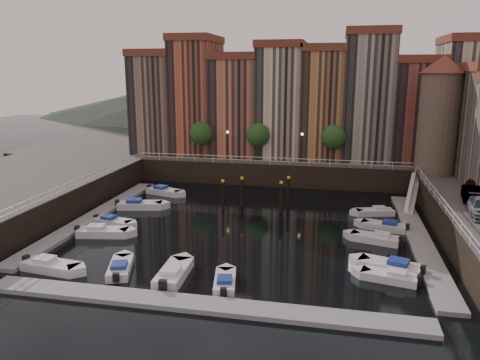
% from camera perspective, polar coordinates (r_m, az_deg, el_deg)
% --- Properties ---
extents(ground, '(200.00, 200.00, 0.00)m').
position_cam_1_polar(ground, '(47.15, 0.83, -5.49)').
color(ground, black).
rests_on(ground, ground).
extents(quay_far, '(80.00, 20.00, 3.00)m').
position_cam_1_polar(quay_far, '(71.65, 4.80, 2.25)').
color(quay_far, black).
rests_on(quay_far, ground).
extents(dock_left, '(2.00, 28.00, 0.35)m').
position_cam_1_polar(dock_left, '(51.65, -17.38, -4.22)').
color(dock_left, gray).
rests_on(dock_left, ground).
extents(dock_right, '(2.00, 28.00, 0.35)m').
position_cam_1_polar(dock_right, '(46.03, 20.93, -6.65)').
color(dock_right, gray).
rests_on(dock_right, ground).
extents(dock_near, '(30.00, 2.00, 0.35)m').
position_cam_1_polar(dock_near, '(31.88, -5.21, -14.85)').
color(dock_near, gray).
rests_on(dock_near, ground).
extents(mountains, '(145.00, 100.00, 18.00)m').
position_cam_1_polar(mountains, '(154.14, 9.43, 10.43)').
color(mountains, '#2D382D').
rests_on(mountains, ground).
extents(far_terrace, '(48.70, 10.30, 17.50)m').
position_cam_1_polar(far_terrace, '(67.65, 7.51, 9.61)').
color(far_terrace, '#866855').
rests_on(far_terrace, quay_far).
extents(corner_tower, '(5.20, 5.20, 13.80)m').
position_cam_1_polar(corner_tower, '(59.66, 23.11, 7.45)').
color(corner_tower, '#6B5B4C').
rests_on(corner_tower, quay_right).
extents(promenade_trees, '(21.20, 3.20, 5.20)m').
position_cam_1_polar(promenade_trees, '(63.38, 2.81, 5.49)').
color(promenade_trees, black).
rests_on(promenade_trees, quay_far).
extents(street_lamps, '(10.36, 0.36, 4.18)m').
position_cam_1_polar(street_lamps, '(62.45, 2.96, 4.73)').
color(street_lamps, black).
rests_on(street_lamps, quay_far).
extents(railings, '(36.08, 34.04, 0.52)m').
position_cam_1_polar(railings, '(50.73, 1.89, 0.31)').
color(railings, white).
rests_on(railings, ground).
extents(gangway, '(2.78, 8.32, 3.73)m').
position_cam_1_polar(gangway, '(56.10, 20.30, -1.22)').
color(gangway, white).
rests_on(gangway, ground).
extents(mooring_pilings, '(7.24, 3.51, 3.78)m').
position_cam_1_polar(mooring_pilings, '(52.05, 2.29, -1.78)').
color(mooring_pilings, black).
rests_on(mooring_pilings, ground).
extents(boat_left_0, '(4.98, 2.30, 1.12)m').
position_cam_1_polar(boat_left_0, '(39.64, -22.12, -9.67)').
color(boat_left_0, silver).
rests_on(boat_left_0, ground).
extents(boat_left_1, '(5.08, 2.57, 1.14)m').
position_cam_1_polar(boat_left_1, '(45.88, -16.50, -6.09)').
color(boat_left_1, silver).
rests_on(boat_left_1, ground).
extents(boat_left_2, '(4.42, 2.27, 0.99)m').
position_cam_1_polar(boat_left_2, '(48.74, -15.26, -4.93)').
color(boat_left_2, silver).
rests_on(boat_left_2, ground).
extents(boat_left_3, '(5.31, 2.91, 1.19)m').
position_cam_1_polar(boat_left_3, '(53.69, -12.21, -2.99)').
color(boat_left_3, silver).
rests_on(boat_left_3, ground).
extents(boat_left_4, '(5.02, 3.02, 1.13)m').
position_cam_1_polar(boat_left_4, '(59.19, -9.27, -1.36)').
color(boat_left_4, silver).
rests_on(boat_left_4, ground).
extents(boat_right_0, '(4.35, 2.38, 0.97)m').
position_cam_1_polar(boat_right_0, '(36.84, 17.87, -11.17)').
color(boat_right_0, silver).
rests_on(boat_right_0, ground).
extents(boat_right_1, '(5.05, 3.18, 1.14)m').
position_cam_1_polar(boat_right_1, '(38.50, 17.93, -10.00)').
color(boat_right_1, silver).
rests_on(boat_right_1, ground).
extents(boat_right_2, '(4.65, 2.74, 1.04)m').
position_cam_1_polar(boat_right_2, '(44.23, 16.28, -6.86)').
color(boat_right_2, silver).
rests_on(boat_right_2, ground).
extents(boat_right_3, '(4.59, 2.60, 1.03)m').
position_cam_1_polar(boat_right_3, '(47.83, 17.24, -5.39)').
color(boat_right_3, silver).
rests_on(boat_right_3, ground).
extents(boat_right_4, '(4.33, 2.53, 0.97)m').
position_cam_1_polar(boat_right_4, '(52.32, 16.19, -3.74)').
color(boat_right_4, silver).
rests_on(boat_right_4, ground).
extents(boat_near_0, '(2.82, 4.54, 1.02)m').
position_cam_1_polar(boat_near_0, '(37.68, -14.40, -10.34)').
color(boat_near_0, silver).
rests_on(boat_near_0, ground).
extents(boat_near_1, '(2.05, 5.14, 1.17)m').
position_cam_1_polar(boat_near_1, '(35.83, -8.14, -11.23)').
color(boat_near_1, silver).
rests_on(boat_near_1, ground).
extents(boat_near_2, '(2.20, 4.22, 0.95)m').
position_cam_1_polar(boat_near_2, '(34.40, -1.86, -12.31)').
color(boat_near_2, silver).
rests_on(boat_near_2, ground).
extents(car_a, '(2.82, 4.60, 1.46)m').
position_cam_1_polar(car_a, '(51.78, 26.56, -0.91)').
color(car_a, gray).
rests_on(car_a, quay_right).
extents(car_b, '(2.09, 4.35, 1.37)m').
position_cam_1_polar(car_b, '(49.22, 26.33, -1.62)').
color(car_b, gray).
rests_on(car_b, quay_right).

